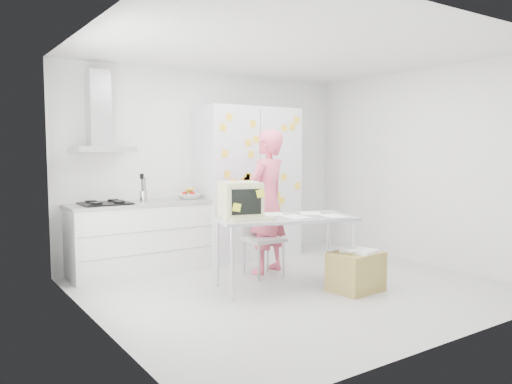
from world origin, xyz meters
TOP-DOWN VIEW (x-y plane):
  - floor at (0.00, 0.00)m, footprint 4.50×4.00m
  - walls at (0.00, 0.72)m, footprint 4.52×4.01m
  - ceiling at (0.00, 0.00)m, footprint 4.50×4.00m
  - counter_run at (-1.20, 1.70)m, footprint 1.84×0.63m
  - range_hood at (-1.65, 1.84)m, footprint 0.70×0.48m
  - tall_cabinet at (0.45, 1.67)m, footprint 1.50×0.68m
  - person at (0.15, 0.78)m, footprint 0.78×0.64m
  - desk at (-0.41, 0.18)m, footprint 1.71×1.18m
  - chair at (-0.00, 0.71)m, footprint 0.46×0.46m
  - cardboard_box at (0.50, -0.48)m, footprint 0.59×0.49m

SIDE VIEW (x-z plane):
  - floor at x=0.00m, z-range -0.02..0.00m
  - cardboard_box at x=0.50m, z-range -0.01..0.47m
  - counter_run at x=-1.20m, z-range -0.17..1.11m
  - chair at x=0.00m, z-range 0.06..1.04m
  - person at x=0.15m, z-range 0.00..1.85m
  - desk at x=-0.41m, z-range 0.32..1.55m
  - tall_cabinet at x=0.45m, z-range 0.00..2.20m
  - walls at x=0.00m, z-range 0.00..2.70m
  - range_hood at x=-1.65m, z-range 1.45..2.46m
  - ceiling at x=0.00m, z-range 2.69..2.71m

